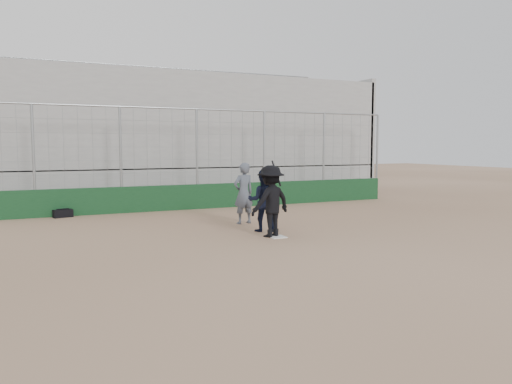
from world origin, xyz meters
name	(u,v)px	position (x,y,z in m)	size (l,w,h in m)	color
ground	(277,237)	(0.00, 0.00, 0.00)	(90.00, 90.00, 0.00)	brown
home_plate	(277,237)	(0.00, 0.00, 0.01)	(0.44, 0.44, 0.02)	white
backstop	(197,185)	(0.00, 7.00, 0.96)	(18.10, 0.25, 4.04)	#11361A
bleachers	(165,138)	(0.00, 11.95, 2.92)	(20.25, 6.70, 6.98)	gray
batter_at_plate	(271,201)	(-0.12, 0.17, 1.00)	(1.45, 1.07, 2.12)	black
catcher_crouched	(263,211)	(0.05, 1.02, 0.62)	(1.10, 1.00, 1.23)	black
umpire	(244,196)	(0.14, 2.65, 0.90)	(0.73, 0.48, 1.79)	#4D5562
equipment_bag	(63,213)	(-5.12, 6.67, 0.14)	(0.70, 0.42, 0.32)	black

